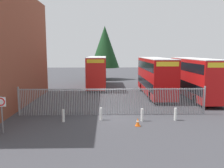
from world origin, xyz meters
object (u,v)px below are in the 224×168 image
at_px(double_decker_bus_behind_fence_left, 155,75).
at_px(traffic_cone_by_gate, 138,122).
at_px(bollard_near_left, 63,116).
at_px(speed_limit_sign_post, 1,106).
at_px(bollard_far_right, 175,114).
at_px(double_decker_bus_behind_fence_right, 97,71).
at_px(bollard_center_front, 101,114).
at_px(bollard_near_right, 142,115).
at_px(double_decker_bus_near_gate, 195,77).

height_order(double_decker_bus_behind_fence_left, traffic_cone_by_gate, double_decker_bus_behind_fence_left).
xyz_separation_m(bollard_near_left, speed_limit_sign_post, (-3.39, -2.37, 1.30)).
height_order(traffic_cone_by_gate, speed_limit_sign_post, speed_limit_sign_post).
distance_m(bollard_far_right, speed_limit_sign_post, 12.10).
relative_size(double_decker_bus_behind_fence_right, bollard_far_right, 11.38).
bearing_deg(bollard_center_front, double_decker_bus_behind_fence_left, 58.01).
distance_m(double_decker_bus_behind_fence_left, bollard_center_front, 11.78).
bearing_deg(bollard_center_front, speed_limit_sign_post, -155.86).
xyz_separation_m(double_decker_bus_behind_fence_right, bollard_near_right, (3.94, -16.94, -1.95)).
bearing_deg(bollard_near_left, bollard_center_front, 8.01).
relative_size(bollard_near_right, traffic_cone_by_gate, 1.61).
bearing_deg(double_decker_bus_behind_fence_left, traffic_cone_by_gate, -107.41).
xyz_separation_m(double_decker_bus_near_gate, bollard_near_right, (-7.14, -8.41, -1.95)).
xyz_separation_m(double_decker_bus_near_gate, double_decker_bus_behind_fence_left, (-4.05, 1.78, 0.00)).
relative_size(bollard_far_right, traffic_cone_by_gate, 1.61).
height_order(bollard_near_left, bollard_center_front, same).
xyz_separation_m(double_decker_bus_near_gate, bollard_far_right, (-4.60, -8.29, -1.95)).
relative_size(bollard_near_right, bollard_far_right, 1.00).
bearing_deg(double_decker_bus_behind_fence_left, bollard_near_right, -106.83).
xyz_separation_m(double_decker_bus_behind_fence_right, speed_limit_sign_post, (-5.28, -19.37, -0.65)).
distance_m(double_decker_bus_near_gate, speed_limit_sign_post, 19.63).
bearing_deg(double_decker_bus_behind_fence_right, bollard_center_front, -87.00).
relative_size(double_decker_bus_near_gate, double_decker_bus_behind_fence_right, 1.00).
bearing_deg(speed_limit_sign_post, bollard_near_right, 14.72).
xyz_separation_m(double_decker_bus_near_gate, bollard_center_front, (-10.21, -8.08, -1.95)).
bearing_deg(speed_limit_sign_post, double_decker_bus_behind_fence_right, 74.74).
bearing_deg(bollard_far_right, bollard_near_right, -177.34).
xyz_separation_m(bollard_center_front, traffic_cone_by_gate, (2.59, -1.51, -0.19)).
relative_size(double_decker_bus_behind_fence_left, bollard_near_left, 11.38).
distance_m(bollard_far_right, traffic_cone_by_gate, 3.29).
height_order(bollard_near_left, traffic_cone_by_gate, bollard_near_left).
distance_m(bollard_near_right, traffic_cone_by_gate, 1.28).
relative_size(double_decker_bus_behind_fence_right, bollard_near_right, 11.38).
xyz_separation_m(double_decker_bus_behind_fence_left, speed_limit_sign_post, (-12.31, -12.61, -0.65)).
xyz_separation_m(double_decker_bus_behind_fence_right, bollard_far_right, (6.48, -16.83, -1.95)).
bearing_deg(traffic_cone_by_gate, bollard_center_front, 149.83).
distance_m(double_decker_bus_behind_fence_right, speed_limit_sign_post, 20.09).
bearing_deg(traffic_cone_by_gate, bollard_near_right, 67.78).
xyz_separation_m(double_decker_bus_behind_fence_right, bollard_near_left, (-1.89, -17.00, -1.95)).
xyz_separation_m(traffic_cone_by_gate, speed_limit_sign_post, (-8.74, -1.25, 1.49)).
bearing_deg(double_decker_bus_near_gate, double_decker_bus_behind_fence_left, 156.27).
height_order(double_decker_bus_behind_fence_left, bollard_far_right, double_decker_bus_behind_fence_left).
height_order(double_decker_bus_near_gate, double_decker_bus_behind_fence_right, same).
relative_size(bollard_center_front, traffic_cone_by_gate, 1.61).
height_order(double_decker_bus_near_gate, traffic_cone_by_gate, double_decker_bus_near_gate).
bearing_deg(bollard_center_front, bollard_near_right, -6.20).
bearing_deg(bollard_center_front, bollard_far_right, -2.20).
relative_size(bollard_near_left, speed_limit_sign_post, 0.40).
height_order(bollard_far_right, traffic_cone_by_gate, bollard_far_right).
height_order(bollard_near_left, bollard_far_right, same).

